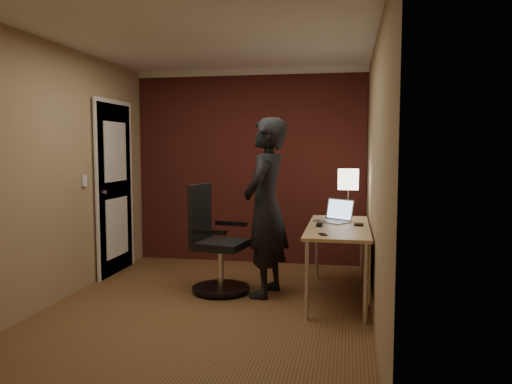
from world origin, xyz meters
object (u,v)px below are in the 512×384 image
(desk_lamp, at_px, (348,180))
(person, at_px, (266,207))
(mouse, at_px, (320,225))
(office_chair, at_px, (215,246))
(phone, at_px, (323,234))
(laptop, at_px, (336,216))
(desk, at_px, (346,239))
(wallet, at_px, (359,224))

(desk_lamp, bearing_deg, person, -142.63)
(mouse, xyz_separation_m, office_chair, (-1.09, 0.08, -0.26))
(phone, bearing_deg, person, 122.66)
(desk_lamp, xyz_separation_m, laptop, (-0.12, -0.32, -0.35))
(desk_lamp, xyz_separation_m, office_chair, (-1.35, -0.61, -0.66))
(desk, bearing_deg, laptop, 110.53)
(mouse, height_order, office_chair, office_chair)
(phone, height_order, wallet, wallet)
(desk, distance_m, desk_lamp, 0.81)
(wallet, relative_size, person, 0.06)
(desk_lamp, distance_m, office_chair, 1.62)
(desk_lamp, bearing_deg, office_chair, -155.76)
(mouse, distance_m, office_chair, 1.12)
(desk, height_order, office_chair, office_chair)
(desk, xyz_separation_m, laptop, (-0.10, 0.28, 0.19))
(desk_lamp, height_order, laptop, desk_lamp)
(laptop, xyz_separation_m, office_chair, (-1.23, -0.29, -0.31))
(desk, bearing_deg, mouse, -161.56)
(office_chair, bearing_deg, phone, -25.21)
(desk, xyz_separation_m, mouse, (-0.25, -0.08, 0.14))
(desk_lamp, height_order, person, person)
(desk_lamp, relative_size, person, 0.30)
(desk_lamp, height_order, mouse, desk_lamp)
(desk, relative_size, wallet, 13.64)
(laptop, bearing_deg, desk_lamp, 69.77)
(office_chair, bearing_deg, wallet, 2.34)
(laptop, relative_size, mouse, 4.19)
(wallet, bearing_deg, phone, -118.48)
(desk, xyz_separation_m, desk_lamp, (0.01, 0.60, 0.55))
(desk_lamp, xyz_separation_m, phone, (-0.21, -1.14, -0.41))
(phone, relative_size, person, 0.06)
(desk, relative_size, office_chair, 1.37)
(phone, bearing_deg, desk, 53.87)
(desk, height_order, phone, phone)
(mouse, bearing_deg, desk_lamp, 72.52)
(laptop, relative_size, wallet, 3.81)
(desk, distance_m, phone, 0.59)
(person, bearing_deg, laptop, 122.80)
(wallet, bearing_deg, person, -175.58)
(office_chair, bearing_deg, desk, 0.34)
(desk, relative_size, mouse, 15.00)
(desk_lamp, relative_size, phone, 4.65)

